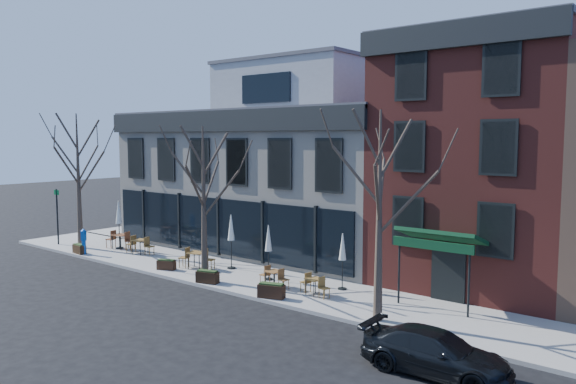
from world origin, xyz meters
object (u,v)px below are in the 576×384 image
Objects in this scene: call_box at (84,241)px; cafe_set_0 at (120,240)px; umbrella_0 at (119,215)px; parked_sedan at (436,353)px.

call_box is 2.22m from cafe_set_0.
parked_sedan is at bearing -12.09° from umbrella_0.
cafe_set_0 is (-21.72, 4.67, 0.07)m from parked_sedan.
umbrella_0 is (0.18, 2.20, 1.24)m from call_box.
umbrella_0 is at bearing 75.70° from parked_sedan.
parked_sedan is 22.14m from call_box.
call_box is (-22.00, 2.47, 0.30)m from parked_sedan.
parked_sedan is 22.22m from cafe_set_0.
umbrella_0 reaches higher than call_box.
parked_sedan reaches higher than cafe_set_0.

